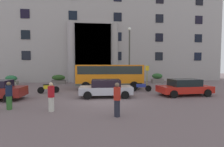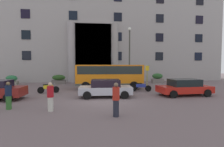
{
  "view_description": "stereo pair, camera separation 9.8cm",
  "coord_description": "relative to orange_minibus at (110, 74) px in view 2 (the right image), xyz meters",
  "views": [
    {
      "loc": [
        -0.84,
        -12.71,
        2.67
      ],
      "look_at": [
        1.64,
        6.65,
        1.59
      ],
      "focal_mm": 27.32,
      "sensor_mm": 36.0,
      "label": 1
    },
    {
      "loc": [
        -0.75,
        -12.72,
        2.67
      ],
      "look_at": [
        1.64,
        6.65,
        1.59
      ],
      "focal_mm": 27.32,
      "sensor_mm": 36.0,
      "label": 2
    }
  ],
  "objects": [
    {
      "name": "ground_plane",
      "position": [
        -1.23,
        -5.5,
        -1.62
      ],
      "size": [
        80.0,
        64.0,
        0.12
      ],
      "primitive_type": "cube",
      "color": "#685759"
    },
    {
      "name": "bus_stop_sign",
      "position": [
        4.71,
        1.53,
        -0.02
      ],
      "size": [
        0.44,
        0.08,
        2.49
      ],
      "color": "#929917",
      "rests_on": "ground_plane"
    },
    {
      "name": "orange_minibus",
      "position": [
        0.0,
        0.0,
        0.0
      ],
      "size": [
        7.15,
        2.92,
        2.59
      ],
      "rotation": [
        0.0,
        0.0,
        -0.06
      ],
      "color": "orange",
      "rests_on": "ground_plane"
    },
    {
      "name": "hedge_planter_entrance_left",
      "position": [
        -12.22,
        5.2,
        -0.97
      ],
      "size": [
        1.49,
        0.87,
        1.22
      ],
      "color": "gray",
      "rests_on": "ground_plane"
    },
    {
      "name": "motorcycle_far_end",
      "position": [
        2.79,
        -2.2,
        -1.1
      ],
      "size": [
        2.02,
        0.55,
        0.89
      ],
      "rotation": [
        0.0,
        0.0,
        -0.13
      ],
      "color": "black",
      "rests_on": "ground_plane"
    },
    {
      "name": "pedestrian_man_crossing",
      "position": [
        -0.73,
        -9.79,
        -0.68
      ],
      "size": [
        0.36,
        0.36,
        1.74
      ],
      "rotation": [
        0.0,
        0.0,
        1.33
      ],
      "color": "#22242F",
      "rests_on": "ground_plane"
    },
    {
      "name": "hedge_planter_east",
      "position": [
        0.2,
        4.8,
        -0.89
      ],
      "size": [
        1.46,
        0.78,
        1.38
      ],
      "color": "slate",
      "rests_on": "ground_plane"
    },
    {
      "name": "office_building_facade",
      "position": [
        -1.23,
        11.98,
        7.3
      ],
      "size": [
        41.19,
        9.77,
        17.73
      ],
      "color": "#9A9592",
      "rests_on": "ground_plane"
    },
    {
      "name": "hedge_planter_far_east",
      "position": [
        7.3,
        4.68,
        -0.9
      ],
      "size": [
        1.58,
        0.9,
        1.38
      ],
      "color": "slate",
      "rests_on": "ground_plane"
    },
    {
      "name": "hedge_planter_west",
      "position": [
        -6.29,
        5.2,
        -0.96
      ],
      "size": [
        1.81,
        0.88,
        1.25
      ],
      "color": "#655F5B",
      "rests_on": "ground_plane"
    },
    {
      "name": "parked_compact_extra",
      "position": [
        -0.82,
        -4.55,
        -0.84
      ],
      "size": [
        4.27,
        2.12,
        1.41
      ],
      "rotation": [
        0.0,
        0.0,
        -0.04
      ],
      "color": "#B2B3BF",
      "rests_on": "ground_plane"
    },
    {
      "name": "parked_sedan_second",
      "position": [
        5.88,
        -4.68,
        -0.85
      ],
      "size": [
        4.48,
        2.21,
        1.39
      ],
      "rotation": [
        0.0,
        0.0,
        0.05
      ],
      "color": "red",
      "rests_on": "ground_plane"
    },
    {
      "name": "pedestrian_child_trailing",
      "position": [
        -6.81,
        -7.65,
        -0.74
      ],
      "size": [
        0.36,
        0.36,
        1.64
      ],
      "rotation": [
        0.0,
        0.0,
        5.9
      ],
      "color": "#2D6229",
      "rests_on": "ground_plane"
    },
    {
      "name": "lamppost_plaza_centre",
      "position": [
        2.97,
        3.46,
        2.75
      ],
      "size": [
        0.4,
        0.4,
        7.39
      ],
      "color": "#3B3D34",
      "rests_on": "ground_plane"
    },
    {
      "name": "pedestrian_woman_dark_dress",
      "position": [
        -4.27,
        -8.36,
        -0.73
      ],
      "size": [
        0.36,
        0.36,
        1.65
      ],
      "rotation": [
        0.0,
        0.0,
        5.32
      ],
      "color": "beige",
      "rests_on": "ground_plane"
    },
    {
      "name": "motorcycle_near_kerb",
      "position": [
        -5.93,
        -2.07,
        -1.11
      ],
      "size": [
        1.89,
        0.63,
        0.89
      ],
      "rotation": [
        0.0,
        0.0,
        0.2
      ],
      "color": "black",
      "rests_on": "ground_plane"
    }
  ]
}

